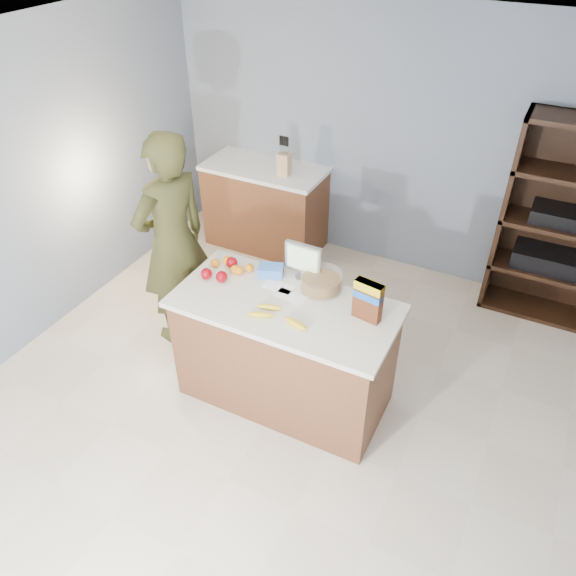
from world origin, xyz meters
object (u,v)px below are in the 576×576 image
at_px(shelving_unit, 556,225).
at_px(tv, 303,259).
at_px(counter_peninsula, 285,355).
at_px(person, 173,242).
at_px(cereal_box, 368,298).

relative_size(shelving_unit, tv, 6.38).
relative_size(counter_peninsula, person, 0.85).
relative_size(person, tv, 6.48).
height_order(counter_peninsula, tv, tv).
relative_size(tv, cereal_box, 0.98).
bearing_deg(shelving_unit, tv, -132.48).
bearing_deg(person, tv, 109.36).
distance_m(shelving_unit, tv, 2.33).
bearing_deg(shelving_unit, cereal_box, -117.16).
height_order(shelving_unit, person, person).
relative_size(shelving_unit, person, 0.99).
xyz_separation_m(tv, cereal_box, (0.57, -0.23, 0.01)).
distance_m(shelving_unit, cereal_box, 2.20).
bearing_deg(counter_peninsula, shelving_unit, 52.89).
bearing_deg(counter_peninsula, cereal_box, 10.68).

